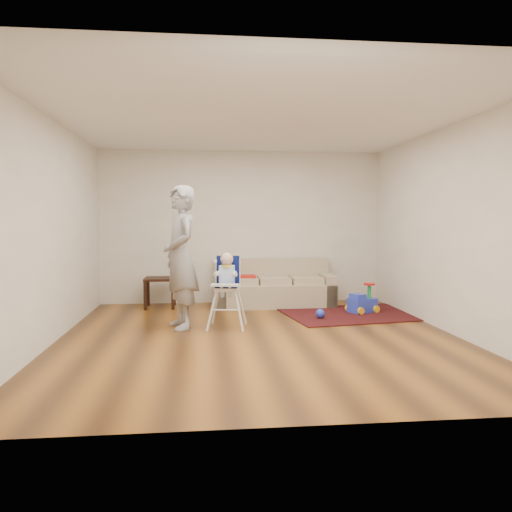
{
  "coord_description": "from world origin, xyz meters",
  "views": [
    {
      "loc": [
        -0.71,
        -6.17,
        1.47
      ],
      "look_at": [
        0.0,
        0.4,
        1.0
      ],
      "focal_mm": 35.0,
      "sensor_mm": 36.0,
      "label": 1
    }
  ],
  "objects": [
    {
      "name": "ride_on_toy",
      "position": [
        1.82,
        1.46,
        0.25
      ],
      "size": [
        0.51,
        0.44,
        0.46
      ],
      "primitive_type": null,
      "rotation": [
        0.0,
        0.0,
        0.41
      ],
      "color": "blue",
      "rests_on": "area_rug"
    },
    {
      "name": "adult",
      "position": [
        -1.0,
        0.66,
        0.97
      ],
      "size": [
        0.67,
        0.82,
        1.95
      ],
      "primitive_type": "imported",
      "rotation": [
        0.0,
        0.0,
        -1.24
      ],
      "color": "gray",
      "rests_on": "ground"
    },
    {
      "name": "side_table",
      "position": [
        -1.42,
        2.32,
        0.25
      ],
      "size": [
        0.51,
        0.51,
        0.51
      ],
      "primitive_type": null,
      "color": "black",
      "rests_on": "ground"
    },
    {
      "name": "area_rug",
      "position": [
        1.6,
        1.35,
        0.01
      ],
      "size": [
        2.22,
        1.8,
        0.02
      ],
      "primitive_type": "cube",
      "rotation": [
        0.0,
        0.0,
        0.15
      ],
      "color": "black",
      "rests_on": "ground"
    },
    {
      "name": "ground",
      "position": [
        0.0,
        0.0,
        0.0
      ],
      "size": [
        5.5,
        5.5,
        0.0
      ],
      "primitive_type": "plane",
      "color": "#472910",
      "rests_on": "ground"
    },
    {
      "name": "sofa",
      "position": [
        0.51,
        2.3,
        0.39
      ],
      "size": [
        2.05,
        0.86,
        0.79
      ],
      "rotation": [
        0.0,
        0.0,
        -0.01
      ],
      "color": "tan",
      "rests_on": "ground"
    },
    {
      "name": "toy_ball",
      "position": [
        1.03,
        1.04,
        0.09
      ],
      "size": [
        0.14,
        0.14,
        0.14
      ],
      "primitive_type": "sphere",
      "color": "blue",
      "rests_on": "area_rug"
    },
    {
      "name": "room_envelope",
      "position": [
        0.0,
        0.53,
        1.88
      ],
      "size": [
        5.04,
        5.52,
        2.72
      ],
      "color": "beige",
      "rests_on": "ground"
    },
    {
      "name": "high_chair",
      "position": [
        -0.38,
        0.61,
        0.5
      ],
      "size": [
        0.56,
        0.56,
        1.04
      ],
      "rotation": [
        0.0,
        0.0,
        -0.17
      ],
      "color": "white",
      "rests_on": "ground"
    }
  ]
}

